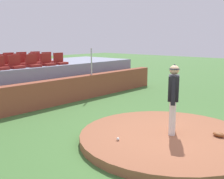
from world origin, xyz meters
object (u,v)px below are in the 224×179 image
(fielding_glove, at_px, (219,134))
(pitcher, at_px, (173,94))
(stadium_chair_8, at_px, (5,63))
(stadium_chair_11, at_px, (48,60))
(stadium_chair_15, at_px, (10,60))
(stadium_chair_17, at_px, (37,59))
(baseball, at_px, (118,139))
(stadium_chair_10, at_px, (35,61))
(stadium_chair_16, at_px, (23,60))
(stadium_chair_2, at_px, (16,64))
(stadium_chair_4, at_px, (47,62))
(stadium_chair_9, at_px, (21,62))
(stadium_chair_5, at_px, (60,61))
(stadium_chair_3, at_px, (33,63))

(fielding_glove, bearing_deg, pitcher, -138.66)
(stadium_chair_8, bearing_deg, pitcher, 93.88)
(stadium_chair_11, distance_m, stadium_chair_15, 1.65)
(pitcher, height_order, stadium_chair_17, pitcher)
(stadium_chair_15, bearing_deg, stadium_chair_8, 52.81)
(baseball, xyz_separation_m, stadium_chair_10, (2.22, 6.64, 1.34))
(stadium_chair_11, height_order, stadium_chair_15, same)
(stadium_chair_10, height_order, stadium_chair_16, same)
(stadium_chair_8, height_order, stadium_chair_17, same)
(stadium_chair_2, bearing_deg, baseball, 82.38)
(stadium_chair_10, bearing_deg, stadium_chair_16, -87.18)
(stadium_chair_4, bearing_deg, stadium_chair_2, 0.05)
(pitcher, bearing_deg, stadium_chair_9, 60.50)
(stadium_chair_15, bearing_deg, stadium_chair_5, 128.47)
(pitcher, xyz_separation_m, stadium_chair_4, (0.89, 6.43, 0.37))
(stadium_chair_10, bearing_deg, stadium_chair_8, 0.24)
(baseball, bearing_deg, stadium_chair_11, 66.41)
(pitcher, bearing_deg, stadium_chair_10, 54.86)
(stadium_chair_3, distance_m, stadium_chair_11, 1.72)
(stadium_chair_11, relative_size, stadium_chair_17, 1.00)
(stadium_chair_8, bearing_deg, stadium_chair_5, 157.72)
(baseball, height_order, stadium_chair_8, stadium_chair_8)
(stadium_chair_15, xyz_separation_m, stadium_chair_17, (1.39, 0.03, 0.00))
(pitcher, distance_m, stadium_chair_15, 8.22)
(stadium_chair_4, xyz_separation_m, stadium_chair_5, (0.69, 0.03, 0.00))
(stadium_chair_15, distance_m, stadium_chair_16, 0.67)
(fielding_glove, height_order, stadium_chair_16, stadium_chair_16)
(stadium_chair_17, bearing_deg, fielding_glove, 83.32)
(stadium_chair_2, relative_size, stadium_chair_8, 1.00)
(stadium_chair_3, xyz_separation_m, stadium_chair_4, (0.71, 0.03, 0.00))
(baseball, height_order, stadium_chair_5, stadium_chair_5)
(pitcher, bearing_deg, stadium_chair_15, 60.57)
(pitcher, height_order, baseball, pitcher)
(stadium_chair_2, relative_size, stadium_chair_9, 1.00)
(stadium_chair_15, xyz_separation_m, stadium_chair_16, (0.67, 0.05, 0.00))
(fielding_glove, relative_size, stadium_chair_16, 0.60)
(stadium_chair_3, relative_size, stadium_chair_4, 1.00)
(stadium_chair_15, bearing_deg, stadium_chair_17, -178.78)
(stadium_chair_3, height_order, stadium_chair_5, same)
(stadium_chair_16, bearing_deg, stadium_chair_10, 92.82)
(pitcher, xyz_separation_m, baseball, (-1.32, 0.67, -0.97))
(stadium_chair_4, distance_m, stadium_chair_5, 0.69)
(stadium_chair_17, bearing_deg, stadium_chair_10, 53.96)
(baseball, bearing_deg, stadium_chair_3, 75.39)
(fielding_glove, xyz_separation_m, stadium_chair_3, (-0.31, 7.40, 1.32))
(stadium_chair_9, xyz_separation_m, stadium_chair_10, (0.72, 0.01, 0.00))
(pitcher, xyz_separation_m, stadium_chair_3, (0.18, 6.40, 0.37))
(stadium_chair_2, height_order, stadium_chair_8, same)
(stadium_chair_8, bearing_deg, stadium_chair_9, 179.75)
(stadium_chair_9, bearing_deg, pitcher, 88.61)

